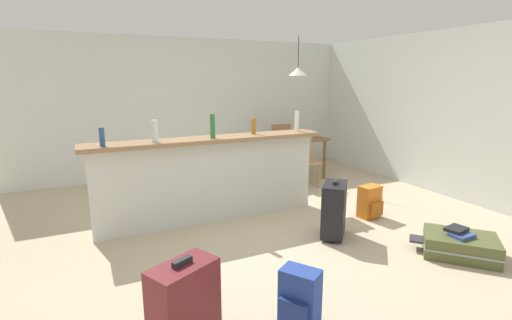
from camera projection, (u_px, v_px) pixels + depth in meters
The scene contains 20 objects.
ground_plane at pixel (271, 228), 4.54m from camera, with size 13.00×13.00×0.05m, color #BCAD8E.
wall_back at pixel (196, 107), 6.96m from camera, with size 6.60×0.10×2.50m, color silver.
wall_right at pixel (434, 113), 5.81m from camera, with size 0.10×6.00×2.50m, color silver.
partition_half_wall at pixel (210, 182), 4.63m from camera, with size 2.80×0.20×1.02m, color silver.
bar_countertop at pixel (209, 140), 4.51m from camera, with size 2.96×0.40×0.05m, color #93704C.
bottle_blue at pixel (102, 137), 3.90m from camera, with size 0.06×0.06×0.20m, color #284C89.
bottle_clear at pixel (155, 131), 4.15m from camera, with size 0.07×0.07×0.25m, color silver.
bottle_green at pixel (213, 126), 4.42m from camera, with size 0.06×0.06×0.29m, color #2D6B38.
bottle_amber at pixel (254, 126), 4.79m from camera, with size 0.06×0.06×0.21m, color #9E661E.
bottle_white at pixel (297, 121), 5.03m from camera, with size 0.06×0.06×0.28m, color silver.
dining_table at pixel (292, 143), 6.68m from camera, with size 1.10×0.80×0.74m.
dining_chair_near_partition at pixel (303, 156), 6.18m from camera, with size 0.43×0.43×0.93m.
dining_chair_far_side at pixel (279, 145), 7.21m from camera, with size 0.42×0.42×0.93m.
pendant_lamp at pixel (298, 72), 6.45m from camera, with size 0.34×0.34×0.72m.
suitcase_flat_olive at pixel (460, 245), 3.76m from camera, with size 0.83×0.84×0.22m.
suitcase_upright_black at pixel (334, 209), 4.18m from camera, with size 0.48×0.49×0.67m.
backpack_blue at pixel (299, 298), 2.71m from camera, with size 0.33×0.34×0.42m.
backpack_orange at pixel (370, 202), 4.80m from camera, with size 0.30×0.28×0.42m.
suitcase_upright_maroon at pixel (184, 307), 2.38m from camera, with size 0.50×0.41×0.67m.
book_stack at pixel (459, 232), 3.73m from camera, with size 0.25×0.26×0.07m.
Camera 1 is at (-1.99, -3.76, 1.77)m, focal length 25.91 mm.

